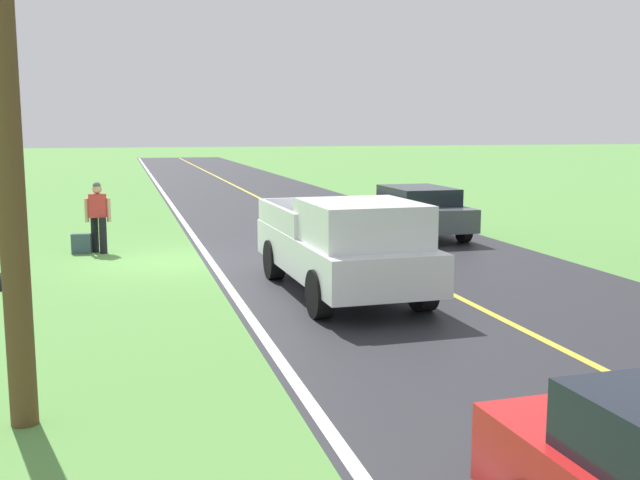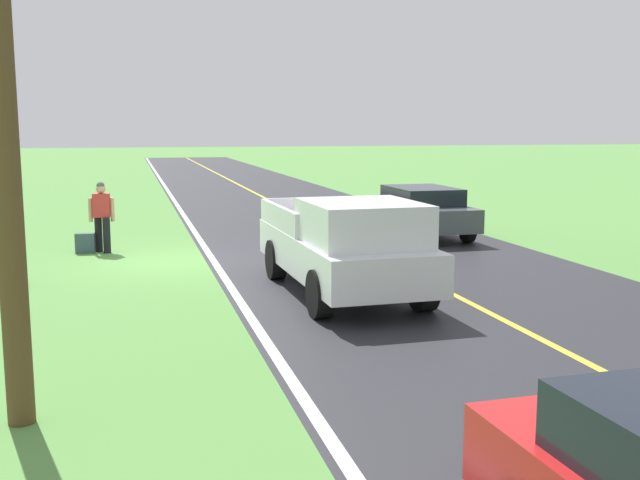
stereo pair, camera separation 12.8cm
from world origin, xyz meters
name	(u,v)px [view 1 (the left image)]	position (x,y,z in m)	size (l,w,h in m)	color
ground_plane	(171,261)	(0.00, 0.00, 0.00)	(200.00, 200.00, 0.00)	#568E42
road_surface	(368,252)	(-4.80, 0.00, 0.00)	(8.17, 120.00, 0.00)	#28282D
lane_edge_line	(210,259)	(-0.89, 0.00, 0.01)	(0.16, 117.60, 0.00)	silver
lane_centre_line	(368,252)	(-4.80, 0.00, 0.01)	(0.14, 117.60, 0.00)	gold
hitchhiker_walking	(98,213)	(1.61, -1.68, 0.98)	(0.62, 0.53, 1.75)	black
suitcase_carried	(81,244)	(2.04, -1.63, 0.24)	(0.20, 0.46, 0.49)	#384C56
pickup_truck_passing	(345,244)	(-2.85, 4.47, 0.97)	(2.20, 5.45, 1.82)	silver
sedan_near_oncoming	(416,210)	(-7.00, -2.27, 0.75)	(1.94, 4.41, 1.41)	#4C5156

